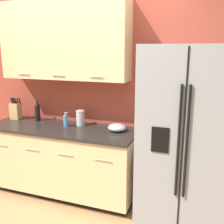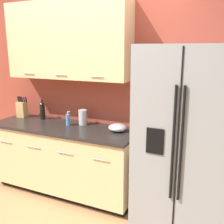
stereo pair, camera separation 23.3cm
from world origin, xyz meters
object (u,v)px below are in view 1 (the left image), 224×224
at_px(steel_canister, 80,118).
at_px(mixing_bowl, 117,127).
at_px(soap_dispenser, 66,120).
at_px(knife_block, 15,111).
at_px(refrigerator, 185,139).
at_px(wine_bottle, 37,112).

distance_m(steel_canister, mixing_bowl, 0.53).
bearing_deg(steel_canister, soap_dispenser, -145.24).
relative_size(knife_block, mixing_bowl, 1.38).
height_order(knife_block, mixing_bowl, knife_block).
relative_size(soap_dispenser, steel_canister, 0.88).
bearing_deg(mixing_bowl, soap_dispenser, -177.26).
bearing_deg(soap_dispenser, steel_canister, 34.76).
distance_m(refrigerator, soap_dispenser, 1.48).
bearing_deg(knife_block, wine_bottle, 4.47).
xyz_separation_m(knife_block, steel_canister, (0.99, 0.02, -0.02)).
relative_size(refrigerator, mixing_bowl, 8.67).
height_order(knife_block, steel_canister, knife_block).
bearing_deg(mixing_bowl, wine_bottle, 176.04).
bearing_deg(soap_dispenser, knife_block, 174.12).
distance_m(knife_block, mixing_bowl, 1.51).
bearing_deg(knife_block, soap_dispenser, -5.88).
height_order(wine_bottle, steel_canister, wine_bottle).
xyz_separation_m(refrigerator, steel_canister, (-1.32, 0.23, 0.05)).
bearing_deg(mixing_bowl, knife_block, 177.95).
bearing_deg(knife_block, mixing_bowl, -2.05).
height_order(soap_dispenser, steel_canister, steel_canister).
relative_size(refrigerator, soap_dispenser, 10.26).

